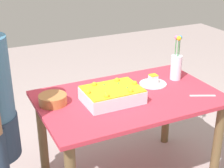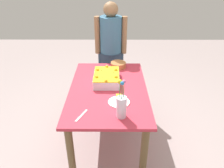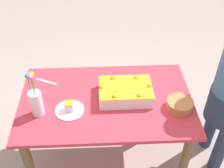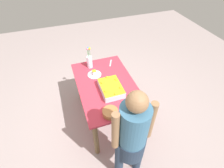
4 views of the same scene
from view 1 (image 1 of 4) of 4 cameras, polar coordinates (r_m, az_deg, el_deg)
name	(u,v)px [view 1 (image 1 of 4)]	position (r m, az deg, el deg)	size (l,w,h in m)	color
dining_table	(129,111)	(2.56, 2.84, -4.59)	(1.32, 0.83, 0.75)	#C83346
sheet_cake	(112,95)	(2.40, 0.03, -1.78)	(0.40, 0.29, 0.12)	white
serving_plate_with_slice	(153,82)	(2.70, 6.84, 0.35)	(0.21, 0.21, 0.08)	white
cake_knife	(203,96)	(2.58, 14.82, -1.88)	(0.19, 0.02, 0.00)	silver
flower_vase	(176,65)	(2.80, 10.63, 3.08)	(0.09, 0.09, 0.36)	white
fruit_bowl	(53,100)	(2.40, -9.82, -2.56)	(0.20, 0.20, 0.07)	#BD743F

